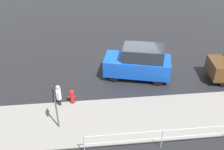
% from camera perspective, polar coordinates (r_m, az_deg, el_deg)
% --- Properties ---
extents(ground_plane, '(60.00, 60.00, 0.00)m').
position_cam_1_polar(ground_plane, '(15.97, 5.61, 0.62)').
color(ground_plane, black).
extents(kerb_strip, '(24.00, 3.20, 0.04)m').
position_cam_1_polar(kerb_strip, '(12.70, 9.19, -9.35)').
color(kerb_strip, gray).
rests_on(kerb_strip, ground).
extents(moving_hatchback, '(4.20, 2.62, 2.06)m').
position_cam_1_polar(moving_hatchback, '(15.01, 6.13, 2.90)').
color(moving_hatchback, blue).
rests_on(moving_hatchback, ground).
extents(fire_hydrant, '(0.42, 0.31, 0.80)m').
position_cam_1_polar(fire_hydrant, '(13.33, -9.12, -4.87)').
color(fire_hydrant, red).
rests_on(fire_hydrant, ground).
extents(pedestrian, '(0.29, 0.57, 1.22)m').
position_cam_1_polar(pedestrian, '(13.15, -12.10, -4.28)').
color(pedestrian, silver).
rests_on(pedestrian, ground).
extents(metal_railing, '(9.79, 0.04, 1.05)m').
position_cam_1_polar(metal_railing, '(11.38, 19.49, -12.23)').
color(metal_railing, '#B7BABF').
rests_on(metal_railing, ground).
extents(sign_post, '(0.07, 0.44, 2.40)m').
position_cam_1_polar(sign_post, '(11.26, -12.89, -5.81)').
color(sign_post, '#4C4C51').
rests_on(sign_post, ground).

